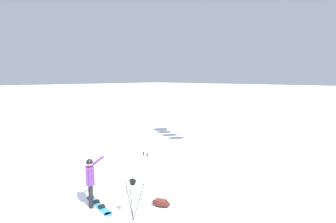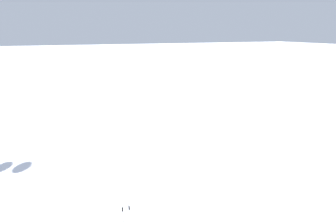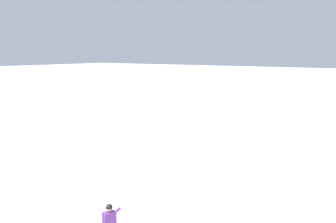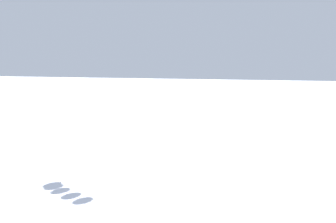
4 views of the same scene
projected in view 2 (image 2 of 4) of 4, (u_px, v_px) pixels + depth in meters
ski_poles at (126, 217)px, 8.71m from camera, size 0.22×0.29×1.26m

